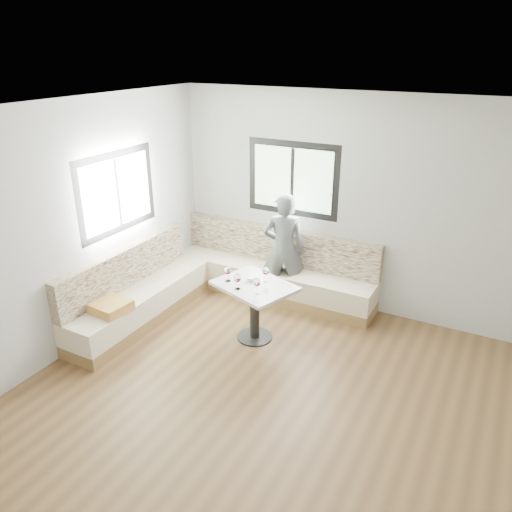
# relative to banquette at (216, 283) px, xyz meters

# --- Properties ---
(room) EXTENTS (5.01, 5.01, 2.81)m
(room) POSITION_rel_banquette_xyz_m (1.51, -1.54, 1.08)
(room) COLOR brown
(room) RESTS_ON ground
(banquette) EXTENTS (2.90, 2.80, 0.95)m
(banquette) POSITION_rel_banquette_xyz_m (0.00, 0.00, 0.00)
(banquette) COLOR olive
(banquette) RESTS_ON ground
(table) EXTENTS (1.05, 0.93, 0.72)m
(table) POSITION_rel_banquette_xyz_m (0.84, -0.48, 0.21)
(table) COLOR black
(table) RESTS_ON ground
(person) EXTENTS (0.67, 0.57, 1.55)m
(person) POSITION_rel_banquette_xyz_m (0.73, 0.54, 0.44)
(person) COLOR #4F5456
(person) RESTS_ON ground
(olive_ramekin) EXTENTS (0.11, 0.11, 0.05)m
(olive_ramekin) POSITION_rel_banquette_xyz_m (0.76, -0.40, 0.41)
(olive_ramekin) COLOR white
(olive_ramekin) RESTS_ON table
(wine_glass_a) EXTENTS (0.09, 0.09, 0.19)m
(wine_glass_a) POSITION_rel_banquette_xyz_m (0.53, -0.55, 0.52)
(wine_glass_a) COLOR white
(wine_glass_a) RESTS_ON table
(wine_glass_b) EXTENTS (0.09, 0.09, 0.19)m
(wine_glass_b) POSITION_rel_banquette_xyz_m (0.73, -0.67, 0.52)
(wine_glass_b) COLOR white
(wine_glass_b) RESTS_ON table
(wine_glass_c) EXTENTS (0.09, 0.09, 0.19)m
(wine_glass_c) POSITION_rel_banquette_xyz_m (0.97, -0.66, 0.52)
(wine_glass_c) COLOR white
(wine_glass_c) RESTS_ON table
(wine_glass_d) EXTENTS (0.09, 0.09, 0.19)m
(wine_glass_d) POSITION_rel_banquette_xyz_m (0.92, -0.35, 0.52)
(wine_glass_d) COLOR white
(wine_glass_d) RESTS_ON table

